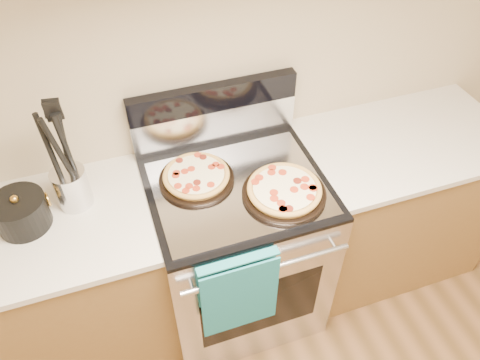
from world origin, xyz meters
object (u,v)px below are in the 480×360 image
object	(u,v)px
pepperoni_pizza_back	(196,177)
utensil_crock	(72,188)
saucepan	(22,214)
pepperoni_pizza_front	(284,191)
range_body	(237,250)

from	to	relation	value
pepperoni_pizza_back	utensil_crock	bearing A→B (deg)	174.12
utensil_crock	saucepan	bearing A→B (deg)	-164.56
pepperoni_pizza_front	utensil_crock	world-z (taller)	utensil_crock
pepperoni_pizza_front	saucepan	world-z (taller)	saucepan
range_body	utensil_crock	bearing A→B (deg)	169.51
range_body	pepperoni_pizza_back	bearing A→B (deg)	155.93
pepperoni_pizza_front	utensil_crock	distance (m)	0.86
range_body	pepperoni_pizza_back	xyz separation A→B (m)	(-0.16, 0.07, 0.50)
utensil_crock	saucepan	xyz separation A→B (m)	(-0.20, -0.06, -0.02)
range_body	saucepan	distance (m)	1.00
pepperoni_pizza_front	utensil_crock	size ratio (longest dim) A/B	2.00
range_body	saucepan	bearing A→B (deg)	175.59
pepperoni_pizza_front	saucepan	xyz separation A→B (m)	(-1.02, 0.20, 0.02)
pepperoni_pizza_back	pepperoni_pizza_front	distance (m)	0.38
range_body	utensil_crock	size ratio (longest dim) A/B	5.22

